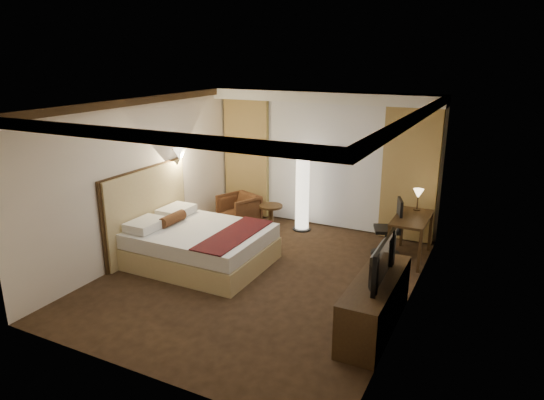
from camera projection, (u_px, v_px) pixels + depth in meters
The scene contains 21 objects.
floor at pixel (261, 276), 7.67m from camera, with size 4.50×5.50×0.01m, color black.
ceiling at pixel (259, 103), 6.88m from camera, with size 4.50×5.50×0.01m, color white.
back_wall at pixel (325, 160), 9.63m from camera, with size 4.50×0.02×2.70m, color white.
left_wall at pixel (143, 178), 8.24m from camera, with size 0.02×5.50×2.70m, color white.
right_wall at pixel (412, 216), 6.31m from camera, with size 0.02×5.50×2.70m, color white.
crown_molding at pixel (259, 107), 6.90m from camera, with size 4.50×5.50×0.12m, color black, non-canonical shape.
soffit at pixel (322, 97), 9.05m from camera, with size 4.50×0.50×0.20m, color white.
curtain_sheer at pixel (323, 165), 9.59m from camera, with size 2.48×0.04×2.45m, color silver.
curtain_left_drape at pixel (247, 158), 10.26m from camera, with size 1.00×0.14×2.45m, color #AA814E.
curtain_right_drape at pixel (410, 175), 8.81m from camera, with size 1.00×0.14×2.45m, color #AA814E.
wall_sconce at pixel (180, 154), 8.80m from camera, with size 0.24×0.24×0.24m, color white, non-canonical shape.
bed at pixel (201, 246), 8.04m from camera, with size 2.15×1.68×0.63m, color white, non-canonical shape.
headboard at pixel (148, 212), 8.38m from camera, with size 0.12×1.98×1.50m, color tan, non-canonical shape.
armchair at pixel (239, 209), 9.85m from camera, with size 0.68×0.64×0.70m, color #432714.
side_table at pixel (271, 218), 9.61m from camera, with size 0.47×0.47×0.51m, color black, non-canonical shape.
floor_lamp at pixel (302, 189), 9.44m from camera, with size 0.36×0.36×1.69m, color white, non-canonical shape.
desk at pixel (410, 238), 8.23m from camera, with size 0.55×1.11×0.75m, color black, non-canonical shape.
desk_lamp at pixel (418, 201), 8.42m from camera, with size 0.18×0.18×0.34m, color #FFD899, non-canonical shape.
office_chair at pixel (387, 227), 8.32m from camera, with size 0.50×0.50×1.03m, color black, non-canonical shape.
dresser at pixel (375, 303), 6.13m from camera, with size 0.50×1.78×0.69m, color black, non-canonical shape.
television at pixel (376, 256), 5.95m from camera, with size 1.05×0.61×0.14m, color black.
Camera 1 is at (3.29, -6.17, 3.38)m, focal length 32.00 mm.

